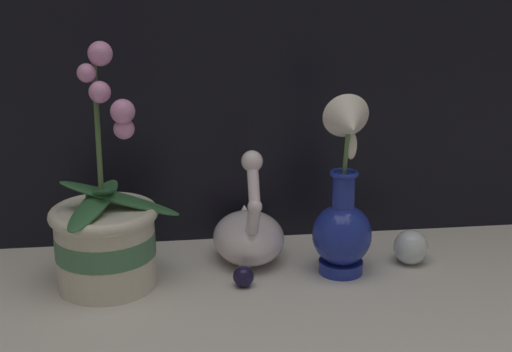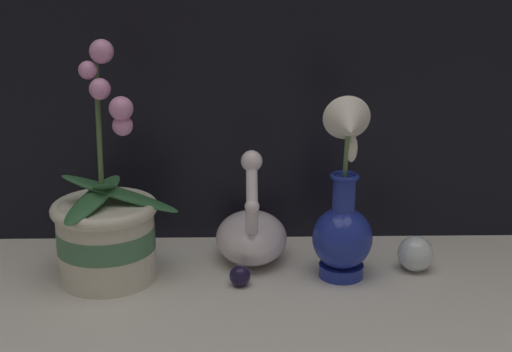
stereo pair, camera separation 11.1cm
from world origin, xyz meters
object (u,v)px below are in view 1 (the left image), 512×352
Objects in this scene: orchid_potted_plant at (106,235)px; blue_vase at (343,213)px; glass_sphere at (411,247)px; swan_figurine at (248,233)px.

blue_vase is at bearing -0.57° from orchid_potted_plant.
swan_figurine is at bearing 169.96° from glass_sphere.
blue_vase is 5.08× the size of glass_sphere.
orchid_potted_plant reaches higher than glass_sphere.
glass_sphere is at bearing 2.25° from orchid_potted_plant.
orchid_potted_plant is 1.83× the size of swan_figurine.
blue_vase is (0.37, -0.00, 0.02)m from orchid_potted_plant.
orchid_potted_plant is at bearing -163.72° from swan_figurine.
orchid_potted_plant is 0.37m from blue_vase.
swan_figurine is 0.70× the size of blue_vase.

